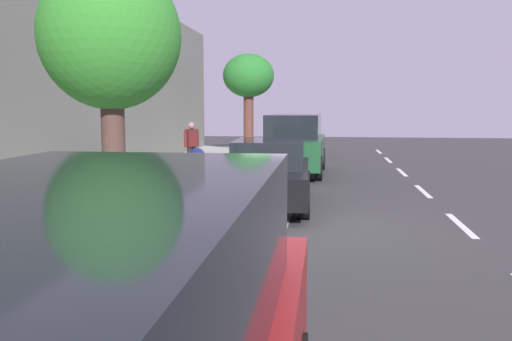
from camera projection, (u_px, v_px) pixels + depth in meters
ground at (314, 227)px, 10.47m from camera, size 58.85×58.85×0.00m
sidewalk at (105, 218)px, 10.98m from camera, size 4.12×36.78×0.13m
curb_edge at (210, 221)px, 10.71m from camera, size 0.16×36.78×0.13m
lane_stripe_centre at (461, 225)px, 10.60m from camera, size 0.14×35.80×0.01m
lane_stripe_bike_edge at (285, 226)px, 10.54m from camera, size 0.12×36.78×0.01m
parked_sedan_tan_nearest at (298, 140)px, 24.67m from camera, size 2.04×4.50×1.52m
parked_suv_green_second at (294, 144)px, 18.25m from camera, size 2.05×4.74×1.99m
parked_sedan_black_mid at (269, 174)px, 12.51m from camera, size 1.94×4.45×1.52m
bicycle_at_curb at (204, 237)px, 8.08m from camera, size 1.48×1.01×0.77m
cyclist_with_backpack at (196, 190)px, 8.48m from camera, size 0.49×0.59×1.66m
street_tree_near_cyclist at (248, 78)px, 24.15m from camera, size 2.25×2.25×4.41m
street_tree_mid_block at (110, 39)px, 8.69m from camera, size 2.24×2.24×4.44m
pedestrian_on_phone at (192, 144)px, 18.10m from camera, size 0.41×0.52×1.61m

